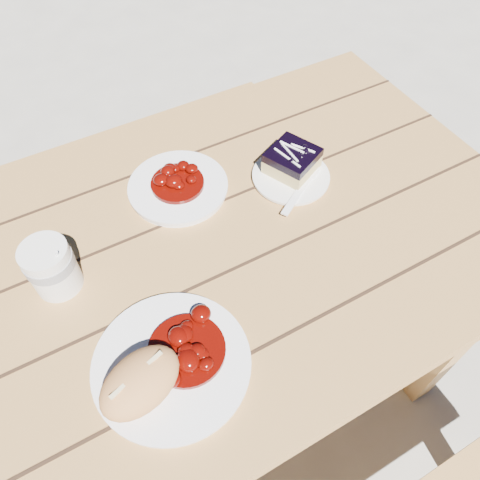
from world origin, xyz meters
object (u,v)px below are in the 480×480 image
picnic_table (56,358)px  bread_roll (140,382)px  coffee_cup (52,268)px  dessert_plate (291,177)px  blueberry_cake (292,160)px  second_plate (178,188)px  main_plate (172,365)px

picnic_table → bread_roll: bearing=-58.8°
coffee_cup → bread_roll: bearing=-77.4°
dessert_plate → blueberry_cake: bearing=56.3°
picnic_table → second_plate: second_plate is taller
main_plate → blueberry_cake: size_ratio=2.00×
main_plate → dessert_plate: main_plate is taller
main_plate → bread_roll: bread_roll is taller
dessert_plate → coffee_cup: bearing=-177.8°
picnic_table → dessert_plate: bearing=6.4°
picnic_table → main_plate: size_ratio=8.01×
bread_roll → second_plate: bread_roll is taller
main_plate → dessert_plate: size_ratio=1.55×
dessert_plate → blueberry_cake: size_ratio=1.29×
blueberry_cake → coffee_cup: coffee_cup is taller
picnic_table → blueberry_cake: size_ratio=15.98×
bread_roll → dessert_plate: bearing=32.1°
bread_roll → second_plate: 0.43m
dessert_plate → coffee_cup: coffee_cup is taller
blueberry_cake → coffee_cup: (-0.52, -0.03, 0.02)m
main_plate → blueberry_cake: bearing=34.4°
coffee_cup → dessert_plate: bearing=2.2°
coffee_cup → second_plate: coffee_cup is taller
picnic_table → dessert_plate: 0.61m
main_plate → second_plate: same height
picnic_table → coffee_cup: (0.07, 0.05, 0.21)m
picnic_table → second_plate: size_ratio=9.81×
bread_roll → dessert_plate: bread_roll is taller
blueberry_cake → second_plate: (-0.24, 0.07, -0.03)m
dessert_plate → main_plate: bearing=-146.4°
blueberry_cake → picnic_table: bearing=163.3°
dessert_plate → blueberry_cake: blueberry_cake is taller
bread_roll → picnic_table: bearing=121.2°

